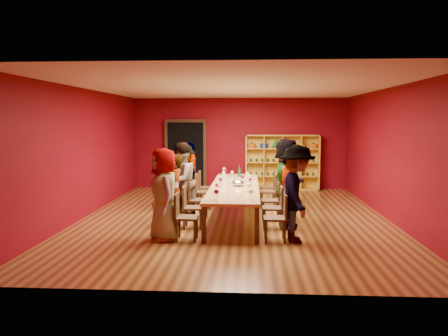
# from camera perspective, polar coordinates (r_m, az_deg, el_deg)

# --- Properties ---
(room_shell) EXTENTS (7.10, 9.10, 3.04)m
(room_shell) POSITION_cam_1_polar(r_m,az_deg,el_deg) (10.06, 1.41, 1.91)
(room_shell) COLOR #5A3618
(room_shell) RESTS_ON ground
(tasting_table) EXTENTS (1.10, 4.50, 0.75)m
(tasting_table) POSITION_cam_1_polar(r_m,az_deg,el_deg) (10.15, 1.40, -2.61)
(tasting_table) COLOR #AC8247
(tasting_table) RESTS_ON ground
(doorway) EXTENTS (1.40, 0.17, 2.30)m
(doorway) POSITION_cam_1_polar(r_m,az_deg,el_deg) (14.66, -5.01, 1.75)
(doorway) COLOR black
(doorway) RESTS_ON ground
(shelving_unit) EXTENTS (2.40, 0.40, 1.80)m
(shelving_unit) POSITION_cam_1_polar(r_m,az_deg,el_deg) (14.43, 7.59, 1.09)
(shelving_unit) COLOR gold
(shelving_unit) RESTS_ON ground
(chair_person_left_0) EXTENTS (0.42, 0.42, 0.89)m
(chair_person_left_0) POSITION_cam_1_polar(r_m,az_deg,el_deg) (8.31, -5.43, -6.03)
(chair_person_left_0) COLOR #301E10
(chair_person_left_0) RESTS_ON ground
(person_left_0) EXTENTS (0.77, 0.97, 1.74)m
(person_left_0) POSITION_cam_1_polar(r_m,az_deg,el_deg) (8.30, -7.84, -3.43)
(person_left_0) COLOR silver
(person_left_0) RESTS_ON ground
(chair_person_left_1) EXTENTS (0.42, 0.42, 0.89)m
(chair_person_left_1) POSITION_cam_1_polar(r_m,az_deg,el_deg) (9.22, -4.53, -4.80)
(chair_person_left_1) COLOR #301E10
(chair_person_left_1) RESTS_ON ground
(person_left_1) EXTENTS (0.50, 0.63, 1.56)m
(person_left_1) POSITION_cam_1_polar(r_m,az_deg,el_deg) (9.22, -6.52, -3.03)
(person_left_1) COLOR #48494D
(person_left_1) RESTS_ON ground
(chair_person_left_2) EXTENTS (0.42, 0.42, 0.89)m
(chair_person_left_2) POSITION_cam_1_polar(r_m,az_deg,el_deg) (10.09, -3.82, -3.84)
(chair_person_left_2) COLOR #301E10
(chair_person_left_2) RESTS_ON ground
(person_left_2) EXTENTS (0.77, 0.97, 1.76)m
(person_left_2) POSITION_cam_1_polar(r_m,az_deg,el_deg) (10.07, -5.63, -1.66)
(person_left_2) COLOR #15173B
(person_left_2) RESTS_ON ground
(chair_person_left_3) EXTENTS (0.42, 0.42, 0.89)m
(chair_person_left_3) POSITION_cam_1_polar(r_m,az_deg,el_deg) (11.23, -3.06, -2.81)
(chair_person_left_3) COLOR #301E10
(chair_person_left_3) RESTS_ON ground
(person_left_3) EXTENTS (0.84, 1.15, 1.65)m
(person_left_3) POSITION_cam_1_polar(r_m,az_deg,el_deg) (11.24, -5.22, -1.12)
(person_left_3) COLOR #4F4F55
(person_left_3) RESTS_ON ground
(chair_person_left_4) EXTENTS (0.42, 0.42, 0.89)m
(chair_person_left_4) POSITION_cam_1_polar(r_m,az_deg,el_deg) (11.92, -2.68, -2.28)
(chair_person_left_4) COLOR #301E10
(chair_person_left_4) RESTS_ON ground
(person_left_4) EXTENTS (0.65, 1.05, 1.67)m
(person_left_4) POSITION_cam_1_polar(r_m,az_deg,el_deg) (11.92, -4.45, -0.66)
(person_left_4) COLOR tan
(person_left_4) RESTS_ON ground
(chair_person_right_0) EXTENTS (0.42, 0.42, 0.89)m
(chair_person_right_0) POSITION_cam_1_polar(r_m,az_deg,el_deg) (8.27, 7.24, -6.11)
(chair_person_right_0) COLOR #301E10
(chair_person_right_0) RESTS_ON ground
(person_right_0) EXTENTS (0.52, 1.19, 1.81)m
(person_right_0) POSITION_cam_1_polar(r_m,az_deg,el_deg) (8.22, 9.46, -3.31)
(person_right_0) COLOR silver
(person_right_0) RESTS_ON ground
(chair_person_right_1) EXTENTS (0.42, 0.42, 0.89)m
(chair_person_right_1) POSITION_cam_1_polar(r_m,az_deg,el_deg) (9.21, 6.85, -4.83)
(chair_person_right_1) COLOR #301E10
(chair_person_right_1) RESTS_ON ground
(person_right_1) EXTENTS (0.60, 0.98, 1.57)m
(person_right_1) POSITION_cam_1_polar(r_m,az_deg,el_deg) (9.18, 8.44, -3.07)
(person_right_1) COLOR silver
(person_right_1) RESTS_ON ground
(chair_person_right_2) EXTENTS (0.42, 0.42, 0.89)m
(chair_person_right_2) POSITION_cam_1_polar(r_m,az_deg,el_deg) (10.06, 6.57, -3.90)
(chair_person_right_2) COLOR #301E10
(chair_person_right_2) RESTS_ON ground
(person_right_2) EXTENTS (0.58, 1.75, 1.86)m
(person_right_2) POSITION_cam_1_polar(r_m,az_deg,el_deg) (10.01, 8.14, -1.45)
(person_right_2) COLOR #4A4A4F
(person_right_2) RESTS_ON ground
(chair_person_right_3) EXTENTS (0.42, 0.42, 0.89)m
(chair_person_right_3) POSITION_cam_1_polar(r_m,az_deg,el_deg) (11.32, 6.23, -2.77)
(chair_person_right_3) COLOR #301E10
(chair_person_right_3) RESTS_ON ground
(person_right_3) EXTENTS (0.67, 0.88, 1.60)m
(person_right_3) POSITION_cam_1_polar(r_m,az_deg,el_deg) (11.30, 8.03, -1.26)
(person_right_3) COLOR #5685B2
(person_right_3) RESTS_ON ground
(chair_person_right_4) EXTENTS (0.42, 0.42, 0.89)m
(chair_person_right_4) POSITION_cam_1_polar(r_m,az_deg,el_deg) (12.06, 6.06, -2.21)
(chair_person_right_4) COLOR #301E10
(chair_person_right_4) RESTS_ON ground
(person_right_4) EXTENTS (0.53, 0.64, 1.55)m
(person_right_4) POSITION_cam_1_polar(r_m,az_deg,el_deg) (12.05, 7.88, -0.92)
(person_right_4) COLOR #121732
(person_right_4) RESTS_ON ground
(wine_glass_0) EXTENTS (0.07, 0.07, 0.18)m
(wine_glass_0) POSITION_cam_1_polar(r_m,az_deg,el_deg) (8.49, 3.21, -3.11)
(wine_glass_0) COLOR white
(wine_glass_0) RESTS_ON tasting_table
(wine_glass_1) EXTENTS (0.07, 0.07, 0.18)m
(wine_glass_1) POSITION_cam_1_polar(r_m,az_deg,el_deg) (10.81, 3.27, -1.12)
(wine_glass_1) COLOR white
(wine_glass_1) RESTS_ON tasting_table
(wine_glass_2) EXTENTS (0.08, 0.08, 0.20)m
(wine_glass_2) POSITION_cam_1_polar(r_m,az_deg,el_deg) (11.13, 3.06, -0.81)
(wine_glass_2) COLOR white
(wine_glass_2) RESTS_ON tasting_table
(wine_glass_3) EXTENTS (0.08, 0.08, 0.19)m
(wine_glass_3) POSITION_cam_1_polar(r_m,az_deg,el_deg) (10.17, 3.43, -1.53)
(wine_glass_3) COLOR white
(wine_glass_3) RESTS_ON tasting_table
(wine_glass_4) EXTENTS (0.09, 0.09, 0.22)m
(wine_glass_4) POSITION_cam_1_polar(r_m,az_deg,el_deg) (12.05, 0.00, -0.19)
(wine_glass_4) COLOR white
(wine_glass_4) RESTS_ON tasting_table
(wine_glass_5) EXTENTS (0.08, 0.08, 0.21)m
(wine_glass_5) POSITION_cam_1_polar(r_m,az_deg,el_deg) (10.50, 2.41, -1.21)
(wine_glass_5) COLOR white
(wine_glass_5) RESTS_ON tasting_table
(wine_glass_6) EXTENTS (0.09, 0.09, 0.21)m
(wine_glass_6) POSITION_cam_1_polar(r_m,az_deg,el_deg) (11.19, -0.06, -0.72)
(wine_glass_6) COLOR white
(wine_glass_6) RESTS_ON tasting_table
(wine_glass_7) EXTENTS (0.09, 0.09, 0.22)m
(wine_glass_7) POSITION_cam_1_polar(r_m,az_deg,el_deg) (9.97, -0.44, -1.55)
(wine_glass_7) COLOR white
(wine_glass_7) RESTS_ON tasting_table
(wine_glass_8) EXTENTS (0.09, 0.09, 0.21)m
(wine_glass_8) POSITION_cam_1_polar(r_m,az_deg,el_deg) (9.70, 0.90, -1.78)
(wine_glass_8) COLOR white
(wine_glass_8) RESTS_ON tasting_table
(wine_glass_9) EXTENTS (0.08, 0.08, 0.21)m
(wine_glass_9) POSITION_cam_1_polar(r_m,az_deg,el_deg) (11.87, 0.17, -0.35)
(wine_glass_9) COLOR white
(wine_glass_9) RESTS_ON tasting_table
(wine_glass_10) EXTENTS (0.07, 0.07, 0.18)m
(wine_glass_10) POSITION_cam_1_polar(r_m,az_deg,el_deg) (9.27, -0.96, -2.31)
(wine_glass_10) COLOR white
(wine_glass_10) RESTS_ON tasting_table
(wine_glass_11) EXTENTS (0.08, 0.08, 0.20)m
(wine_glass_11) POSITION_cam_1_polar(r_m,az_deg,el_deg) (9.15, 3.22, -2.33)
(wine_glass_11) COLOR white
(wine_glass_11) RESTS_ON tasting_table
(wine_glass_12) EXTENTS (0.07, 0.07, 0.18)m
(wine_glass_12) POSITION_cam_1_polar(r_m,az_deg,el_deg) (9.11, -0.55, -2.45)
(wine_glass_12) COLOR white
(wine_glass_12) RESTS_ON tasting_table
(wine_glass_13) EXTENTS (0.08, 0.08, 0.20)m
(wine_glass_13) POSITION_cam_1_polar(r_m,az_deg,el_deg) (9.26, 3.32, -2.24)
(wine_glass_13) COLOR white
(wine_glass_13) RESTS_ON tasting_table
(wine_glass_14) EXTENTS (0.09, 0.09, 0.21)m
(wine_glass_14) POSITION_cam_1_polar(r_m,az_deg,el_deg) (8.31, 3.52, -3.14)
(wine_glass_14) COLOR white
(wine_glass_14) RESTS_ON tasting_table
(wine_glass_15) EXTENTS (0.09, 0.09, 0.22)m
(wine_glass_15) POSITION_cam_1_polar(r_m,az_deg,el_deg) (8.22, -0.98, -3.19)
(wine_glass_15) COLOR white
(wine_glass_15) RESTS_ON tasting_table
(wine_glass_16) EXTENTS (0.07, 0.07, 0.18)m
(wine_glass_16) POSITION_cam_1_polar(r_m,az_deg,el_deg) (8.37, -1.24, -3.25)
(wine_glass_16) COLOR white
(wine_glass_16) RESTS_ON tasting_table
(wine_glass_17) EXTENTS (0.08, 0.08, 0.19)m
(wine_glass_17) POSITION_cam_1_polar(r_m,az_deg,el_deg) (11.47, 1.06, -0.63)
(wine_glass_17) COLOR white
(wine_glass_17) RESTS_ON tasting_table
(wine_glass_18) EXTENTS (0.07, 0.07, 0.18)m
(wine_glass_18) POSITION_cam_1_polar(r_m,az_deg,el_deg) (10.86, 0.01, -1.04)
(wine_glass_18) COLOR white
(wine_glass_18) RESTS_ON tasting_table
(wine_glass_19) EXTENTS (0.08, 0.08, 0.21)m
(wine_glass_19) POSITION_cam_1_polar(r_m,az_deg,el_deg) (10.28, -0.60, -1.35)
(wine_glass_19) COLOR white
(wine_glass_19) RESTS_ON tasting_table
(spittoon_bowl) EXTENTS (0.29, 0.29, 0.16)m
(spittoon_bowl) POSITION_cam_1_polar(r_m,az_deg,el_deg) (10.10, 1.82, -1.98)
(spittoon_bowl) COLOR #B1B4B8
(spittoon_bowl) RESTS_ON tasting_table
(carafe_a) EXTENTS (0.12, 0.12, 0.26)m
(carafe_a) POSITION_cam_1_polar(r_m,az_deg,el_deg) (10.32, -0.03, -1.51)
(carafe_a) COLOR white
(carafe_a) RESTS_ON tasting_table
(carafe_b) EXTENTS (0.11, 0.11, 0.27)m
(carafe_b) POSITION_cam_1_polar(r_m,az_deg,el_deg) (9.81, 3.05, -1.89)
(carafe_b) COLOR white
(carafe_b) RESTS_ON tasting_table
(wine_bottle) EXTENTS (0.10, 0.10, 0.32)m
(wine_bottle) POSITION_cam_1_polar(r_m,az_deg,el_deg) (11.76, 2.02, -0.56)
(wine_bottle) COLOR #133519
(wine_bottle) RESTS_ON tasting_table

